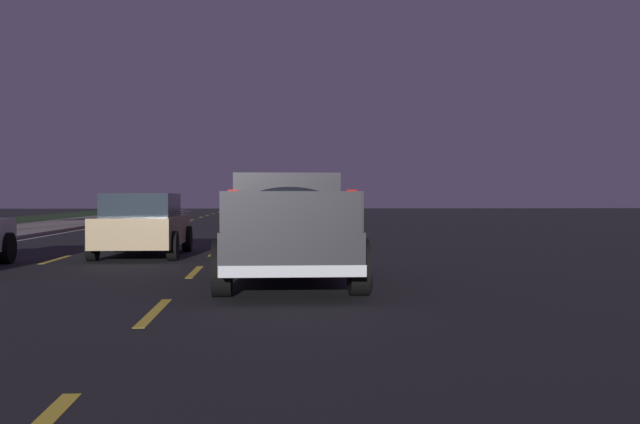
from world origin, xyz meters
TOP-DOWN VIEW (x-y plane):
  - ground at (27.00, 0.00)m, footprint 144.00×144.00m
  - lane_markings at (30.61, 3.03)m, footprint 108.54×7.04m
  - pickup_truck at (12.86, -3.50)m, footprint 5.43×2.29m
  - sedan_red at (38.47, 3.74)m, footprint 4.41×2.04m
  - sedan_tan at (18.89, -0.09)m, footprint 4.41×2.03m

SIDE VIEW (x-z plane):
  - ground at x=27.00m, z-range 0.00..0.00m
  - lane_markings at x=30.61m, z-range 0.00..0.01m
  - sedan_red at x=38.47m, z-range 0.01..1.55m
  - sedan_tan at x=18.89m, z-range 0.01..1.55m
  - pickup_truck at x=12.86m, z-range 0.05..1.92m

